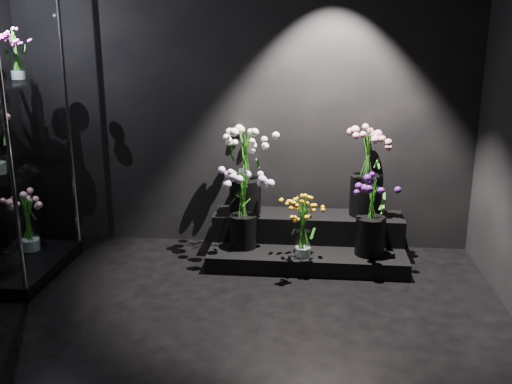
# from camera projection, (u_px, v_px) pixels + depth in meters

# --- Properties ---
(floor) EXTENTS (4.00, 4.00, 0.00)m
(floor) POSITION_uv_depth(u_px,v_px,m) (202.00, 361.00, 3.35)
(floor) COLOR black
(floor) RESTS_ON ground
(wall_back) EXTENTS (4.00, 0.00, 4.00)m
(wall_back) POSITION_uv_depth(u_px,v_px,m) (242.00, 88.00, 4.89)
(wall_back) COLOR black
(wall_back) RESTS_ON floor
(display_riser) EXTENTS (1.62, 0.72, 0.36)m
(display_riser) POSITION_uv_depth(u_px,v_px,m) (307.00, 241.00, 4.86)
(display_riser) COLOR black
(display_riser) RESTS_ON floor
(display_case) EXTENTS (0.60, 1.01, 2.21)m
(display_case) POSITION_uv_depth(u_px,v_px,m) (6.00, 137.00, 4.28)
(display_case) COLOR black
(display_case) RESTS_ON floor
(bouquet_orange_bells) EXTENTS (0.37, 0.37, 0.49)m
(bouquet_orange_bells) POSITION_uv_depth(u_px,v_px,m) (303.00, 226.00, 4.49)
(bouquet_orange_bells) COLOR white
(bouquet_orange_bells) RESTS_ON display_riser
(bouquet_lilac) EXTENTS (0.49, 0.49, 0.66)m
(bouquet_lilac) POSITION_uv_depth(u_px,v_px,m) (243.00, 202.00, 4.66)
(bouquet_lilac) COLOR black
(bouquet_lilac) RESTS_ON display_riser
(bouquet_purple) EXTENTS (0.41, 0.41, 0.62)m
(bouquet_purple) POSITION_uv_depth(u_px,v_px,m) (372.00, 213.00, 4.51)
(bouquet_purple) COLOR black
(bouquet_purple) RESTS_ON display_riser
(bouquet_cream_roses) EXTENTS (0.50, 0.50, 0.74)m
(bouquet_cream_roses) POSITION_uv_depth(u_px,v_px,m) (245.00, 165.00, 4.81)
(bouquet_cream_roses) COLOR black
(bouquet_cream_roses) RESTS_ON display_riser
(bouquet_pink_roses) EXTENTS (0.46, 0.46, 0.73)m
(bouquet_pink_roses) POSITION_uv_depth(u_px,v_px,m) (367.00, 168.00, 4.76)
(bouquet_pink_roses) COLOR black
(bouquet_pink_roses) RESTS_ON display_riser
(bouquet_case_magenta) EXTENTS (0.25, 0.25, 0.37)m
(bouquet_case_magenta) POSITION_uv_depth(u_px,v_px,m) (16.00, 53.00, 4.29)
(bouquet_case_magenta) COLOR white
(bouquet_case_magenta) RESTS_ON display_case
(bouquet_case_base_pink) EXTENTS (0.35, 0.35, 0.50)m
(bouquet_case_base_pink) POSITION_uv_depth(u_px,v_px,m) (28.00, 220.00, 4.71)
(bouquet_case_base_pink) COLOR white
(bouquet_case_base_pink) RESTS_ON display_case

